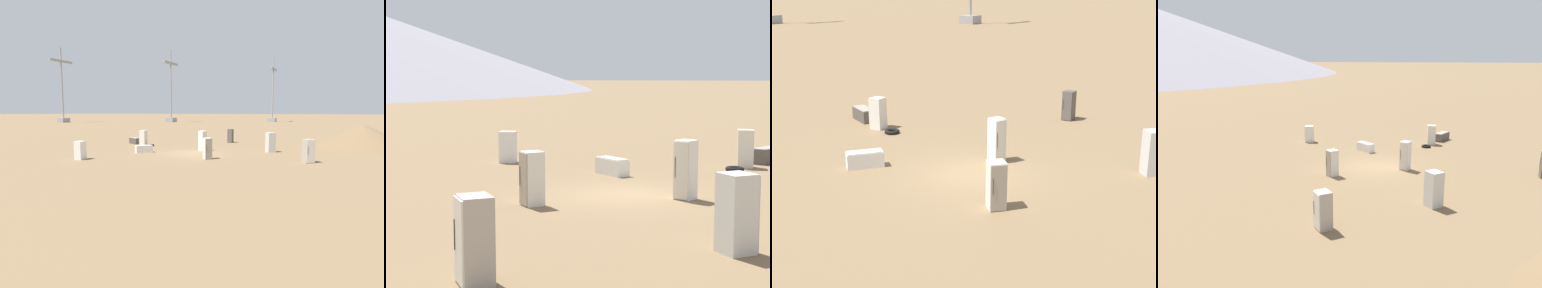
# 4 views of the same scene
# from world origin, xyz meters

# --- Properties ---
(ground_plane) EXTENTS (1000.00, 1000.00, 0.00)m
(ground_plane) POSITION_xyz_m (0.00, 0.00, 0.00)
(ground_plane) COLOR brown
(discarded_fridge_0) EXTENTS (0.74, 0.76, 1.91)m
(discarded_fridge_0) POSITION_xyz_m (2.06, -0.11, 0.96)
(discarded_fridge_0) COLOR white
(discarded_fridge_0) RESTS_ON ground_plane
(discarded_fridge_1) EXTENTS (0.84, 0.84, 1.67)m
(discarded_fridge_1) POSITION_xyz_m (-2.23, -2.59, 0.83)
(discarded_fridge_1) COLOR silver
(discarded_fridge_1) RESTS_ON ground_plane
(discarded_fridge_2) EXTENTS (0.94, 0.95, 1.72)m
(discarded_fridge_2) POSITION_xyz_m (-0.40, -9.84, 0.86)
(discarded_fridge_2) COLOR #A89E93
(discarded_fridge_2) RESTS_ON ground_plane
(discarded_fridge_3) EXTENTS (1.56, 1.39, 0.68)m
(discarded_fridge_3) POSITION_xyz_m (-1.54, 4.11, 0.34)
(discarded_fridge_3) COLOR white
(discarded_fridge_3) RESTS_ON ground_plane
(discarded_fridge_4) EXTENTS (0.79, 0.74, 1.43)m
(discarded_fridge_4) POSITION_xyz_m (-7.03, 6.13, 0.71)
(discarded_fridge_4) COLOR white
(discarded_fridge_4) RESTS_ON ground_plane
(discarded_fridge_5) EXTENTS (0.72, 0.77, 1.65)m
(discarded_fridge_5) POSITION_xyz_m (3.39, 7.86, 0.82)
(discarded_fridge_5) COLOR silver
(discarded_fridge_5) RESTS_ON ground_plane
(discarded_fridge_6) EXTENTS (0.99, 0.99, 1.81)m
(discarded_fridge_6) POSITION_xyz_m (4.14, -6.04, 0.90)
(discarded_fridge_6) COLOR silver
(discarded_fridge_6) RESTS_ON ground_plane
(discarded_fridge_8) EXTENTS (1.35, 1.87, 0.71)m
(discarded_fridge_8) POSITION_xyz_m (4.24, 9.69, 0.35)
(discarded_fridge_8) COLOR #4C4742
(discarded_fridge_8) RESTS_ON ground_plane
(scrap_tire) EXTENTS (0.77, 0.77, 0.19)m
(scrap_tire) POSITION_xyz_m (3.06, 6.63, 0.09)
(scrap_tire) COLOR black
(scrap_tire) RESTS_ON ground_plane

